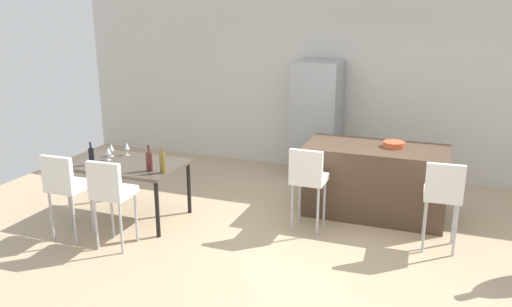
# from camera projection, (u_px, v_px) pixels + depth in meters

# --- Properties ---
(ground_plane) EXTENTS (10.00, 10.00, 0.00)m
(ground_plane) POSITION_uv_depth(u_px,v_px,m) (318.00, 233.00, 6.26)
(ground_plane) COLOR tan
(back_wall) EXTENTS (10.00, 0.12, 2.90)m
(back_wall) POSITION_uv_depth(u_px,v_px,m) (361.00, 84.00, 8.20)
(back_wall) COLOR beige
(back_wall) RESTS_ON ground_plane
(kitchen_island) EXTENTS (1.80, 0.89, 0.92)m
(kitchen_island) POSITION_uv_depth(u_px,v_px,m) (374.00, 180.00, 6.72)
(kitchen_island) COLOR #4C3828
(kitchen_island) RESTS_ON ground_plane
(bar_chair_left) EXTENTS (0.41, 0.41, 1.05)m
(bar_chair_left) POSITION_uv_depth(u_px,v_px,m) (308.00, 176.00, 6.14)
(bar_chair_left) COLOR white
(bar_chair_left) RESTS_ON ground_plane
(bar_chair_middle) EXTENTS (0.42, 0.42, 1.05)m
(bar_chair_middle) POSITION_uv_depth(u_px,v_px,m) (443.00, 192.00, 5.62)
(bar_chair_middle) COLOR white
(bar_chair_middle) RESTS_ON ground_plane
(dining_table) EXTENTS (1.38, 0.92, 0.74)m
(dining_table) POSITION_uv_depth(u_px,v_px,m) (129.00, 168.00, 6.53)
(dining_table) COLOR #4C4238
(dining_table) RESTS_ON ground_plane
(dining_chair_near) EXTENTS (0.40, 0.40, 1.05)m
(dining_chair_near) POSITION_uv_depth(u_px,v_px,m) (65.00, 183.00, 5.89)
(dining_chair_near) COLOR white
(dining_chair_near) RESTS_ON ground_plane
(dining_chair_far) EXTENTS (0.42, 0.42, 1.05)m
(dining_chair_far) POSITION_uv_depth(u_px,v_px,m) (111.00, 190.00, 5.68)
(dining_chair_far) COLOR white
(dining_chair_far) RESTS_ON ground_plane
(wine_bottle_near) EXTENTS (0.07, 0.07, 0.32)m
(wine_bottle_near) POSITION_uv_depth(u_px,v_px,m) (163.00, 162.00, 6.09)
(wine_bottle_near) COLOR brown
(wine_bottle_near) RESTS_ON dining_table
(wine_bottle_left) EXTENTS (0.07, 0.07, 0.29)m
(wine_bottle_left) POSITION_uv_depth(u_px,v_px,m) (91.00, 156.00, 6.41)
(wine_bottle_left) COLOR black
(wine_bottle_left) RESTS_ON dining_table
(wine_bottle_end) EXTENTS (0.08, 0.08, 0.32)m
(wine_bottle_end) POSITION_uv_depth(u_px,v_px,m) (149.00, 161.00, 6.17)
(wine_bottle_end) COLOR #471E19
(wine_bottle_end) RESTS_ON dining_table
(wine_glass_middle) EXTENTS (0.07, 0.07, 0.17)m
(wine_glass_middle) POSITION_uv_depth(u_px,v_px,m) (127.00, 146.00, 6.82)
(wine_glass_middle) COLOR silver
(wine_glass_middle) RESTS_ON dining_table
(wine_glass_right) EXTENTS (0.07, 0.07, 0.17)m
(wine_glass_right) POSITION_uv_depth(u_px,v_px,m) (108.00, 151.00, 6.60)
(wine_glass_right) COLOR silver
(wine_glass_right) RESTS_ON dining_table
(wine_glass_far) EXTENTS (0.07, 0.07, 0.17)m
(wine_glass_far) POSITION_uv_depth(u_px,v_px,m) (111.00, 147.00, 6.77)
(wine_glass_far) COLOR silver
(wine_glass_far) RESTS_ON dining_table
(refrigerator) EXTENTS (0.72, 0.68, 1.84)m
(refrigerator) POSITION_uv_depth(u_px,v_px,m) (316.00, 120.00, 8.15)
(refrigerator) COLOR #939699
(refrigerator) RESTS_ON ground_plane
(fruit_bowl) EXTENTS (0.28, 0.28, 0.07)m
(fruit_bowl) POSITION_uv_depth(u_px,v_px,m) (394.00, 144.00, 6.56)
(fruit_bowl) COLOR #C6512D
(fruit_bowl) RESTS_ON kitchen_island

